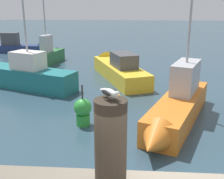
% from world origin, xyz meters
% --- Properties ---
extents(mooring_post, '(0.40, 0.40, 1.13)m').
position_xyz_m(mooring_post, '(-0.85, -0.31, 2.07)').
color(mooring_post, '#382D23').
rests_on(mooring_post, harbor_quay).
extents(seagull, '(0.27, 0.34, 0.14)m').
position_xyz_m(seagull, '(-0.85, -0.31, 2.72)').
color(seagull, tan).
rests_on(seagull, mooring_post).
extents(boat_teal, '(5.97, 3.19, 4.21)m').
position_xyz_m(boat_teal, '(-5.87, 8.74, 0.57)').
color(boat_teal, '#1E7075').
rests_on(boat_teal, ground_plane).
extents(boat_yellow, '(3.45, 6.15, 1.61)m').
position_xyz_m(boat_yellow, '(-1.40, 10.89, 0.47)').
color(boat_yellow, yellow).
rests_on(boat_yellow, ground_plane).
extents(boat_navy, '(5.33, 1.08, 1.66)m').
position_xyz_m(boat_navy, '(-9.35, 17.70, 0.42)').
color(boat_navy, navy).
rests_on(boat_navy, ground_plane).
extents(boat_orange, '(3.00, 5.43, 5.01)m').
position_xyz_m(boat_orange, '(0.87, 5.06, 0.58)').
color(boat_orange, orange).
rests_on(boat_orange, ground_plane).
extents(boat_green, '(1.49, 3.89, 4.36)m').
position_xyz_m(boat_green, '(-5.81, 14.01, 0.53)').
color(boat_green, '#2D6B3D').
rests_on(boat_green, ground_plane).
extents(channel_buoy, '(0.56, 0.56, 1.33)m').
position_xyz_m(channel_buoy, '(-2.10, 4.71, 0.48)').
color(channel_buoy, green).
rests_on(channel_buoy, ground_plane).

